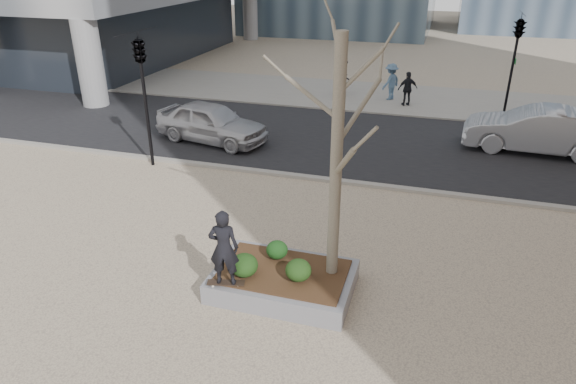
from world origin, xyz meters
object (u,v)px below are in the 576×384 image
(planter, at_px, (283,281))
(skateboarder, at_px, (224,248))
(police_car, at_px, (211,122))
(skateboard, at_px, (226,284))

(planter, bearing_deg, skateboarder, -141.58)
(skateboarder, relative_size, police_car, 0.37)
(planter, distance_m, police_car, 10.06)
(police_car, bearing_deg, skateboard, -141.99)
(skateboard, distance_m, skateboarder, 0.87)
(police_car, bearing_deg, planter, -134.87)
(planter, relative_size, police_car, 0.67)
(skateboard, xyz_separation_m, police_car, (-4.52, 9.19, 0.29))
(skateboarder, bearing_deg, planter, -153.71)
(planter, bearing_deg, police_car, 123.31)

